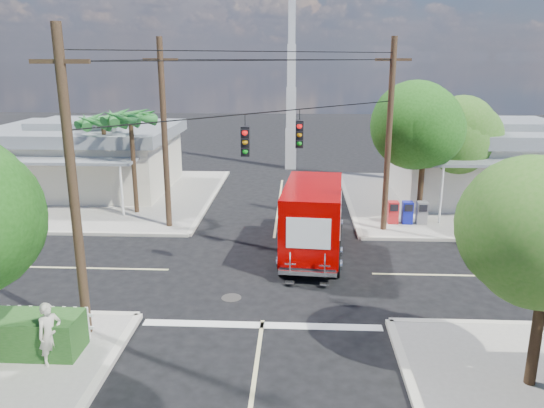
{
  "coord_description": "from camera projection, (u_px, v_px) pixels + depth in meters",
  "views": [
    {
      "loc": [
        1.06,
        -19.24,
        8.11
      ],
      "look_at": [
        0.0,
        2.0,
        2.2
      ],
      "focal_mm": 35.0,
      "sensor_mm": 36.0,
      "label": 1
    }
  ],
  "objects": [
    {
      "name": "palm_nw_back",
      "position": [
        103.0,
        123.0,
        28.6
      ],
      "size": [
        3.01,
        3.08,
        5.19
      ],
      "color": "#422D1C",
      "rests_on": "sidewalk_nw"
    },
    {
      "name": "pedestrian",
      "position": [
        50.0,
        334.0,
        14.05
      ],
      "size": [
        0.74,
        0.76,
        1.76
      ],
      "primitive_type": "imported",
      "rotation": [
        0.0,
        0.0,
        0.85
      ],
      "color": "beige",
      "rests_on": "sidewalk_sw"
    },
    {
      "name": "building_ne",
      "position": [
        493.0,
        159.0,
        31.03
      ],
      "size": [
        11.8,
        10.2,
        4.5
      ],
      "color": "silver",
      "rests_on": "sidewalk_ne"
    },
    {
      "name": "parked_car",
      "position": [
        537.0,
        234.0,
        22.98
      ],
      "size": [
        5.38,
        3.04,
        1.42
      ],
      "primitive_type": "imported",
      "rotation": [
        0.0,
        0.0,
        1.43
      ],
      "color": "silver",
      "rests_on": "ground"
    },
    {
      "name": "ground",
      "position": [
        269.0,
        272.0,
        20.74
      ],
      "size": [
        120.0,
        120.0,
        0.0
      ],
      "primitive_type": "plane",
      "color": "black",
      "rests_on": "ground"
    },
    {
      "name": "road_markings",
      "position": [
        267.0,
        287.0,
        19.32
      ],
      "size": [
        32.0,
        32.0,
        0.01
      ],
      "color": "beige",
      "rests_on": "ground"
    },
    {
      "name": "tree_ne_front",
      "position": [
        426.0,
        129.0,
        25.61
      ],
      "size": [
        4.21,
        4.14,
        6.66
      ],
      "color": "#422D1C",
      "rests_on": "sidewalk_ne"
    },
    {
      "name": "sidewalk_nw",
      "position": [
        98.0,
        196.0,
        31.71
      ],
      "size": [
        14.12,
        14.12,
        0.14
      ],
      "color": "gray",
      "rests_on": "ground"
    },
    {
      "name": "delivery_truck",
      "position": [
        313.0,
        217.0,
        22.33
      ],
      "size": [
        2.85,
        7.42,
        3.14
      ],
      "color": "black",
      "rests_on": "ground"
    },
    {
      "name": "building_nw",
      "position": [
        87.0,
        156.0,
        32.71
      ],
      "size": [
        10.8,
        10.2,
        4.3
      ],
      "color": "beige",
      "rests_on": "sidewalk_nw"
    },
    {
      "name": "radio_tower",
      "position": [
        291.0,
        92.0,
        38.45
      ],
      "size": [
        0.8,
        0.8,
        17.0
      ],
      "color": "silver",
      "rests_on": "ground"
    },
    {
      "name": "tree_ne_back",
      "position": [
        465.0,
        135.0,
        27.76
      ],
      "size": [
        3.77,
        3.66,
        5.82
      ],
      "color": "#422D1C",
      "rests_on": "sidewalk_ne"
    },
    {
      "name": "sidewalk_ne",
      "position": [
        467.0,
        201.0,
        30.66
      ],
      "size": [
        14.12,
        14.12,
        0.14
      ],
      "color": "gray",
      "rests_on": "ground"
    },
    {
      "name": "utility_poles",
      "position": [
        232.0,
        146.0,
        21.1
      ],
      "size": [
        12.0,
        10.68,
        9.0
      ],
      "color": "#473321",
      "rests_on": "ground"
    },
    {
      "name": "palm_nw_front",
      "position": [
        130.0,
        119.0,
        26.96
      ],
      "size": [
        3.01,
        3.08,
        5.59
      ],
      "color": "#422D1C",
      "rests_on": "sidewalk_nw"
    },
    {
      "name": "vending_boxes",
      "position": [
        407.0,
        212.0,
        26.2
      ],
      "size": [
        1.9,
        0.5,
        1.1
      ],
      "color": "red",
      "rests_on": "sidewalk_ne"
    }
  ]
}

